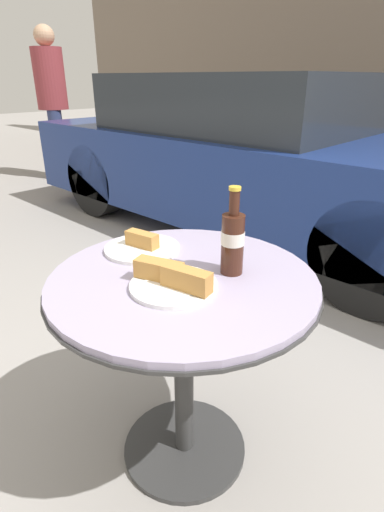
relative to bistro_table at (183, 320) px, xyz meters
The scene contains 7 objects.
ground_plane 0.55m from the bistro_table, ahead, with size 30.00×30.00×0.00m, color gray.
bistro_table is the anchor object (origin of this frame).
cola_bottle_left 0.29m from the bistro_table, 52.51° to the left, with size 0.07×0.07×0.26m.
lunch_plate_near 0.19m from the bistro_table, 66.06° to the right, with size 0.24×0.24×0.07m.
lunch_plate_far 0.29m from the bistro_table, 169.52° to the left, with size 0.25×0.25×0.06m.
parked_car 2.47m from the bistro_table, 120.37° to the left, with size 4.17×1.72×1.26m.
pedestrian 4.63m from the bistro_table, 154.96° to the left, with size 0.37×0.37×1.79m.
Camera 1 is at (0.72, -0.73, 1.22)m, focal length 28.00 mm.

